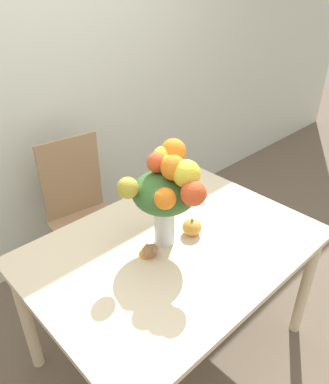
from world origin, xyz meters
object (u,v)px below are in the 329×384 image
at_px(turkey_figurine, 149,250).
at_px(pumpkin, 192,227).
at_px(flower_vase, 167,189).
at_px(dining_chair_near_window, 83,214).

bearing_deg(turkey_figurine, pumpkin, -5.60).
distance_m(flower_vase, pumpkin, 0.30).
distance_m(pumpkin, dining_chair_near_window, 0.89).
relative_size(flower_vase, dining_chair_near_window, 0.50).
bearing_deg(flower_vase, dining_chair_near_window, 88.87).
xyz_separation_m(pumpkin, turkey_figurine, (-0.26, 0.03, -0.01)).
xyz_separation_m(pumpkin, dining_chair_near_window, (-0.13, 0.83, -0.28)).
xyz_separation_m(flower_vase, dining_chair_near_window, (0.02, 0.80, -0.55)).
height_order(flower_vase, pumpkin, flower_vase).
height_order(flower_vase, turkey_figurine, flower_vase).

